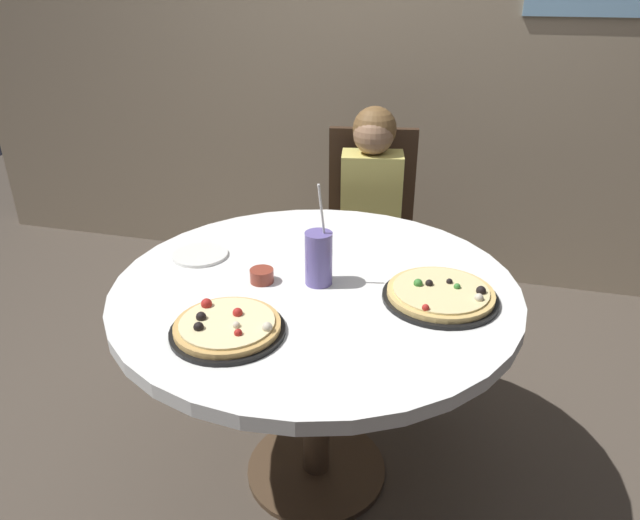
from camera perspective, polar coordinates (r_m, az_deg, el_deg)
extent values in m
plane|color=#4C4238|center=(2.16, -0.36, -19.99)|extent=(8.00, 8.00, 0.00)
cube|color=gray|center=(3.16, 8.40, 23.94)|extent=(5.20, 0.12, 2.90)
cylinder|color=white|center=(1.71, -0.43, -2.82)|extent=(1.19, 1.19, 0.04)
cylinder|color=#4C3826|center=(1.92, -0.39, -12.41)|extent=(0.09, 0.09, 0.69)
cylinder|color=#4C3826|center=(2.15, -0.36, -19.81)|extent=(0.48, 0.48, 0.02)
cube|color=#382619|center=(2.66, 4.91, 0.97)|extent=(0.47, 0.47, 0.04)
cube|color=#382619|center=(2.73, 5.12, 7.52)|extent=(0.40, 0.11, 0.52)
cylinder|color=#382619|center=(2.62, 0.98, -4.93)|extent=(0.04, 0.04, 0.41)
cylinder|color=#382619|center=(2.63, 8.43, -5.18)|extent=(0.04, 0.04, 0.41)
cylinder|color=#382619|center=(2.92, 1.41, -1.49)|extent=(0.04, 0.04, 0.41)
cylinder|color=#382619|center=(2.92, 8.08, -1.72)|extent=(0.04, 0.04, 0.41)
cube|color=#3F4766|center=(2.62, 4.65, -4.57)|extent=(0.29, 0.36, 0.45)
cube|color=#D8CC66|center=(2.55, 5.03, 5.67)|extent=(0.28, 0.20, 0.44)
sphere|color=#997051|center=(2.46, 5.31, 12.22)|extent=(0.17, 0.17, 0.17)
sphere|color=brown|center=(2.48, 5.32, 12.78)|extent=(0.18, 0.18, 0.18)
cylinder|color=black|center=(1.49, -9.07, -6.90)|extent=(0.29, 0.29, 0.01)
cylinder|color=tan|center=(1.48, -9.11, -6.44)|extent=(0.27, 0.27, 0.02)
cylinder|color=beige|center=(1.47, -9.14, -6.08)|extent=(0.24, 0.24, 0.01)
sphere|color=black|center=(1.49, -11.64, -5.50)|extent=(0.03, 0.03, 0.03)
sphere|color=black|center=(1.45, -11.88, -6.48)|extent=(0.03, 0.03, 0.03)
sphere|color=#B2231E|center=(1.49, -8.12, -5.17)|extent=(0.03, 0.03, 0.03)
sphere|color=#B2231E|center=(1.54, -11.12, -4.26)|extent=(0.03, 0.03, 0.03)
sphere|color=#B2231E|center=(1.42, -8.07, -7.12)|extent=(0.02, 0.02, 0.02)
sphere|color=beige|center=(1.45, -8.26, -6.37)|extent=(0.02, 0.02, 0.02)
sphere|color=beige|center=(1.43, -5.23, -6.61)|extent=(0.03, 0.03, 0.03)
cylinder|color=black|center=(1.65, 11.74, -3.65)|extent=(0.32, 0.32, 0.01)
cylinder|color=#D8B266|center=(1.64, 11.79, -3.22)|extent=(0.30, 0.30, 0.02)
cylinder|color=beige|center=(1.63, 11.82, -2.88)|extent=(0.26, 0.26, 0.01)
sphere|color=#387F33|center=(1.65, 13.36, -2.57)|extent=(0.02, 0.02, 0.02)
sphere|color=beige|center=(1.60, 15.38, -3.61)|extent=(0.02, 0.02, 0.02)
sphere|color=black|center=(1.64, 15.58, -2.97)|extent=(0.03, 0.03, 0.03)
sphere|color=black|center=(1.67, 12.64, -2.09)|extent=(0.02, 0.02, 0.02)
sphere|color=#B2231E|center=(1.53, 10.37, -4.65)|extent=(0.02, 0.02, 0.02)
sphere|color=black|center=(1.65, 10.71, -2.28)|extent=(0.02, 0.02, 0.02)
sphere|color=#387F33|center=(1.64, 9.63, -2.32)|extent=(0.03, 0.03, 0.03)
cylinder|color=#6659A5|center=(1.66, -0.16, 0.12)|extent=(0.08, 0.08, 0.16)
cylinder|color=white|center=(1.61, 0.25, 3.85)|extent=(0.03, 0.03, 0.22)
cylinder|color=brown|center=(1.71, -5.75, -1.55)|extent=(0.07, 0.07, 0.04)
cylinder|color=white|center=(1.90, -11.77, 0.52)|extent=(0.18, 0.18, 0.01)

